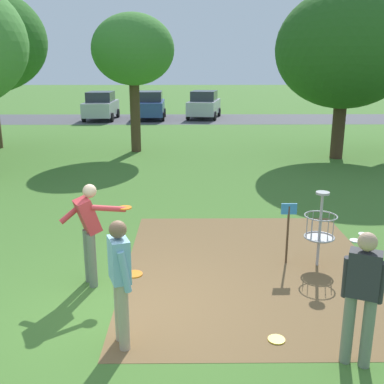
{
  "coord_description": "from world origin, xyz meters",
  "views": [
    {
      "loc": [
        0.96,
        -5.97,
        3.52
      ],
      "look_at": [
        1.04,
        2.99,
        1.0
      ],
      "focal_mm": 42.19,
      "sensor_mm": 36.0,
      "label": 1
    }
  ],
  "objects_px": {
    "player_foreground_watching": "(120,277)",
    "tree_near_left": "(345,49)",
    "frisbee_mid_grass": "(355,241)",
    "parked_car_leftmost": "(101,106)",
    "disc_golf_basket": "(317,226)",
    "frisbee_by_tee": "(276,340)",
    "parked_car_center_left": "(150,105)",
    "player_waiting_left": "(362,292)",
    "parked_car_center_right": "(204,105)",
    "tree_mid_center": "(133,50)",
    "frisbee_far_left": "(363,234)",
    "player_throwing": "(89,228)"
  },
  "relations": [
    {
      "from": "parked_car_center_left",
      "to": "parked_car_center_right",
      "type": "distance_m",
      "value": 3.69
    },
    {
      "from": "disc_golf_basket",
      "to": "parked_car_center_right",
      "type": "distance_m",
      "value": 23.81
    },
    {
      "from": "player_foreground_watching",
      "to": "player_waiting_left",
      "type": "height_order",
      "value": "same"
    },
    {
      "from": "parked_car_center_right",
      "to": "tree_near_left",
      "type": "bearing_deg",
      "value": -71.34
    },
    {
      "from": "player_foreground_watching",
      "to": "tree_near_left",
      "type": "relative_size",
      "value": 0.27
    },
    {
      "from": "frisbee_mid_grass",
      "to": "parked_car_leftmost",
      "type": "distance_m",
      "value": 23.69
    },
    {
      "from": "player_foreground_watching",
      "to": "tree_mid_center",
      "type": "relative_size",
      "value": 0.31
    },
    {
      "from": "player_foreground_watching",
      "to": "frisbee_mid_grass",
      "type": "height_order",
      "value": "player_foreground_watching"
    },
    {
      "from": "tree_near_left",
      "to": "tree_mid_center",
      "type": "distance_m",
      "value": 8.16
    },
    {
      "from": "frisbee_mid_grass",
      "to": "player_throwing",
      "type": "bearing_deg",
      "value": -160.1
    },
    {
      "from": "player_foreground_watching",
      "to": "parked_car_center_right",
      "type": "relative_size",
      "value": 0.38
    },
    {
      "from": "player_foreground_watching",
      "to": "frisbee_by_tee",
      "type": "distance_m",
      "value": 2.24
    },
    {
      "from": "parked_car_center_left",
      "to": "frisbee_by_tee",
      "type": "bearing_deg",
      "value": -81.76
    },
    {
      "from": "disc_golf_basket",
      "to": "frisbee_far_left",
      "type": "bearing_deg",
      "value": 45.56
    },
    {
      "from": "parked_car_leftmost",
      "to": "tree_near_left",
      "type": "bearing_deg",
      "value": -48.45
    },
    {
      "from": "player_foreground_watching",
      "to": "tree_near_left",
      "type": "bearing_deg",
      "value": 61.38
    },
    {
      "from": "frisbee_far_left",
      "to": "tree_near_left",
      "type": "xyz_separation_m",
      "value": [
        2.04,
        8.32,
        4.08
      ]
    },
    {
      "from": "frisbee_by_tee",
      "to": "tree_mid_center",
      "type": "xyz_separation_m",
      "value": [
        -3.36,
        13.7,
        4.08
      ]
    },
    {
      "from": "parked_car_leftmost",
      "to": "frisbee_by_tee",
      "type": "bearing_deg",
      "value": -74.6
    },
    {
      "from": "tree_near_left",
      "to": "parked_car_center_right",
      "type": "height_order",
      "value": "tree_near_left"
    },
    {
      "from": "player_waiting_left",
      "to": "player_foreground_watching",
      "type": "bearing_deg",
      "value": 171.62
    },
    {
      "from": "frisbee_mid_grass",
      "to": "tree_mid_center",
      "type": "xyz_separation_m",
      "value": [
        -5.67,
        10.21,
        4.08
      ]
    },
    {
      "from": "frisbee_by_tee",
      "to": "tree_near_left",
      "type": "height_order",
      "value": "tree_near_left"
    },
    {
      "from": "player_throwing",
      "to": "tree_near_left",
      "type": "bearing_deg",
      "value": 54.79
    },
    {
      "from": "tree_mid_center",
      "to": "parked_car_leftmost",
      "type": "distance_m",
      "value": 12.53
    },
    {
      "from": "parked_car_leftmost",
      "to": "player_throwing",
      "type": "bearing_deg",
      "value": -79.94
    },
    {
      "from": "disc_golf_basket",
      "to": "frisbee_by_tee",
      "type": "bearing_deg",
      "value": -115.67
    },
    {
      "from": "player_foreground_watching",
      "to": "parked_car_leftmost",
      "type": "xyz_separation_m",
      "value": [
        -4.94,
        25.34,
        -0.05
      ]
    },
    {
      "from": "player_throwing",
      "to": "frisbee_mid_grass",
      "type": "relative_size",
      "value": 7.62
    },
    {
      "from": "parked_car_center_left",
      "to": "parked_car_center_right",
      "type": "bearing_deg",
      "value": 7.42
    },
    {
      "from": "disc_golf_basket",
      "to": "player_waiting_left",
      "type": "xyz_separation_m",
      "value": [
        -0.26,
        -2.82,
        0.21
      ]
    },
    {
      "from": "frisbee_by_tee",
      "to": "frisbee_mid_grass",
      "type": "xyz_separation_m",
      "value": [
        2.3,
        3.49,
        0.0
      ]
    },
    {
      "from": "frisbee_mid_grass",
      "to": "tree_mid_center",
      "type": "distance_m",
      "value": 12.37
    },
    {
      "from": "player_waiting_left",
      "to": "frisbee_by_tee",
      "type": "bearing_deg",
      "value": 150.48
    },
    {
      "from": "frisbee_far_left",
      "to": "tree_mid_center",
      "type": "xyz_separation_m",
      "value": [
        -5.98,
        9.84,
        4.08
      ]
    },
    {
      "from": "frisbee_far_left",
      "to": "parked_car_leftmost",
      "type": "distance_m",
      "value": 23.48
    },
    {
      "from": "disc_golf_basket",
      "to": "frisbee_mid_grass",
      "type": "height_order",
      "value": "disc_golf_basket"
    },
    {
      "from": "tree_mid_center",
      "to": "frisbee_far_left",
      "type": "bearing_deg",
      "value": -58.73
    },
    {
      "from": "player_throwing",
      "to": "frisbee_by_tee",
      "type": "bearing_deg",
      "value": -30.83
    },
    {
      "from": "player_throwing",
      "to": "frisbee_mid_grass",
      "type": "distance_m",
      "value": 5.48
    },
    {
      "from": "frisbee_by_tee",
      "to": "tree_mid_center",
      "type": "distance_m",
      "value": 14.68
    },
    {
      "from": "disc_golf_basket",
      "to": "frisbee_by_tee",
      "type": "xyz_separation_m",
      "value": [
        -1.12,
        -2.34,
        -0.74
      ]
    },
    {
      "from": "frisbee_far_left",
      "to": "tree_mid_center",
      "type": "distance_m",
      "value": 12.21
    },
    {
      "from": "frisbee_mid_grass",
      "to": "parked_car_center_right",
      "type": "relative_size",
      "value": 0.05
    },
    {
      "from": "frisbee_far_left",
      "to": "parked_car_center_right",
      "type": "xyz_separation_m",
      "value": [
        -2.67,
        22.26,
        0.91
      ]
    },
    {
      "from": "player_waiting_left",
      "to": "frisbee_by_tee",
      "type": "height_order",
      "value": "player_waiting_left"
    },
    {
      "from": "tree_near_left",
      "to": "parked_car_center_left",
      "type": "relative_size",
      "value": 1.49
    },
    {
      "from": "frisbee_by_tee",
      "to": "parked_car_leftmost",
      "type": "bearing_deg",
      "value": 105.4
    },
    {
      "from": "frisbee_mid_grass",
      "to": "parked_car_center_right",
      "type": "height_order",
      "value": "parked_car_center_right"
    },
    {
      "from": "player_waiting_left",
      "to": "frisbee_far_left",
      "type": "relative_size",
      "value": 8.18
    }
  ]
}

